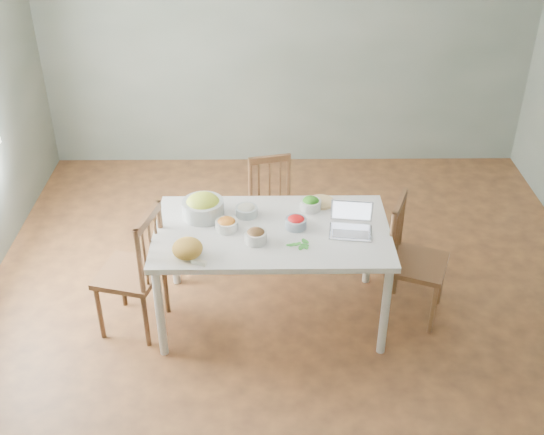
{
  "coord_description": "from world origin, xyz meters",
  "views": [
    {
      "loc": [
        -0.22,
        -4.06,
        3.37
      ],
      "look_at": [
        -0.18,
        -0.11,
        0.89
      ],
      "focal_mm": 43.86,
      "sensor_mm": 36.0,
      "label": 1
    }
  ],
  "objects_px": {
    "chair_far": "(274,212)",
    "chair_right": "(418,261)",
    "laptop": "(351,221)",
    "bowl_squash": "(203,206)",
    "dining_table": "(272,274)",
    "bread_boule": "(187,248)",
    "chair_left": "(129,271)"
  },
  "relations": [
    {
      "from": "dining_table",
      "to": "bowl_squash",
      "type": "relative_size",
      "value": 5.56
    },
    {
      "from": "chair_right",
      "to": "laptop",
      "type": "xyz_separation_m",
      "value": [
        -0.53,
        -0.07,
        0.4
      ]
    },
    {
      "from": "chair_far",
      "to": "bread_boule",
      "type": "distance_m",
      "value": 1.34
    },
    {
      "from": "dining_table",
      "to": "bread_boule",
      "type": "distance_m",
      "value": 0.8
    },
    {
      "from": "bread_boule",
      "to": "laptop",
      "type": "xyz_separation_m",
      "value": [
        1.12,
        0.27,
        0.04
      ]
    },
    {
      "from": "chair_left",
      "to": "laptop",
      "type": "bearing_deg",
      "value": 105.93
    },
    {
      "from": "dining_table",
      "to": "chair_left",
      "type": "xyz_separation_m",
      "value": [
        -1.03,
        -0.1,
        0.11
      ]
    },
    {
      "from": "bread_boule",
      "to": "dining_table",
      "type": "bearing_deg",
      "value": 30.02
    },
    {
      "from": "chair_far",
      "to": "chair_left",
      "type": "bearing_deg",
      "value": -152.27
    },
    {
      "from": "bowl_squash",
      "to": "dining_table",
      "type": "bearing_deg",
      "value": -20.0
    },
    {
      "from": "dining_table",
      "to": "chair_far",
      "type": "distance_m",
      "value": 0.8
    },
    {
      "from": "bowl_squash",
      "to": "laptop",
      "type": "relative_size",
      "value": 1.01
    },
    {
      "from": "dining_table",
      "to": "bread_boule",
      "type": "height_order",
      "value": "bread_boule"
    },
    {
      "from": "chair_right",
      "to": "bread_boule",
      "type": "distance_m",
      "value": 1.72
    },
    {
      "from": "bread_boule",
      "to": "laptop",
      "type": "relative_size",
      "value": 0.69
    },
    {
      "from": "dining_table",
      "to": "bowl_squash",
      "type": "bearing_deg",
      "value": 160.0
    },
    {
      "from": "chair_far",
      "to": "laptop",
      "type": "distance_m",
      "value": 1.1
    },
    {
      "from": "dining_table",
      "to": "bread_boule",
      "type": "xyz_separation_m",
      "value": [
        -0.56,
        -0.33,
        0.46
      ]
    },
    {
      "from": "chair_left",
      "to": "bowl_squash",
      "type": "distance_m",
      "value": 0.71
    },
    {
      "from": "chair_right",
      "to": "bread_boule",
      "type": "relative_size",
      "value": 4.74
    },
    {
      "from": "chair_far",
      "to": "chair_right",
      "type": "distance_m",
      "value": 1.31
    },
    {
      "from": "bread_boule",
      "to": "bowl_squash",
      "type": "height_order",
      "value": "bowl_squash"
    },
    {
      "from": "laptop",
      "to": "bowl_squash",
      "type": "bearing_deg",
      "value": 174.84
    },
    {
      "from": "dining_table",
      "to": "chair_left",
      "type": "distance_m",
      "value": 1.04
    },
    {
      "from": "chair_left",
      "to": "bread_boule",
      "type": "bearing_deg",
      "value": 78.17
    },
    {
      "from": "dining_table",
      "to": "chair_far",
      "type": "bearing_deg",
      "value": 88.13
    },
    {
      "from": "chair_right",
      "to": "chair_far",
      "type": "bearing_deg",
      "value": 75.09
    },
    {
      "from": "bowl_squash",
      "to": "chair_right",
      "type": "bearing_deg",
      "value": -5.88
    },
    {
      "from": "dining_table",
      "to": "chair_left",
      "type": "relative_size",
      "value": 1.67
    },
    {
      "from": "bowl_squash",
      "to": "laptop",
      "type": "xyz_separation_m",
      "value": [
        1.05,
        -0.24,
        0.02
      ]
    },
    {
      "from": "dining_table",
      "to": "laptop",
      "type": "relative_size",
      "value": 5.63
    },
    {
      "from": "laptop",
      "to": "bread_boule",
      "type": "bearing_deg",
      "value": -158.83
    }
  ]
}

